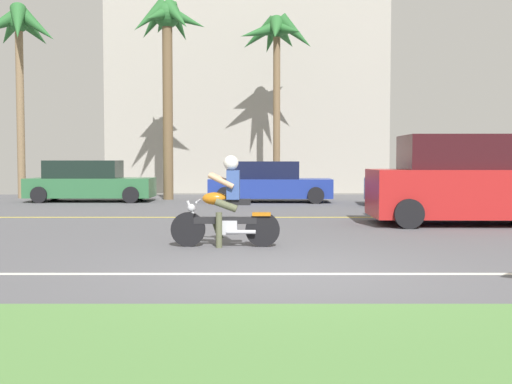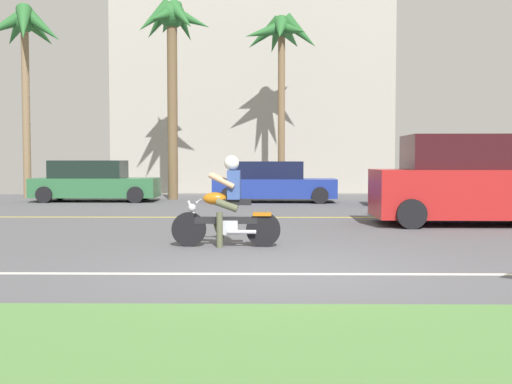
% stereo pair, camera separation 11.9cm
% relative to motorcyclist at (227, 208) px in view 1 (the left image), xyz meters
% --- Properties ---
extents(ground, '(56.00, 30.00, 0.04)m').
position_rel_motorcyclist_xyz_m(ground, '(0.84, 0.74, -0.67)').
color(ground, '#545459').
extents(grass_median, '(56.00, 3.80, 0.06)m').
position_rel_motorcyclist_xyz_m(grass_median, '(0.84, -6.36, -0.62)').
color(grass_median, '#548442').
rests_on(grass_median, ground).
extents(lane_line_near, '(50.40, 0.12, 0.01)m').
position_rel_motorcyclist_xyz_m(lane_line_near, '(0.84, -2.54, -0.65)').
color(lane_line_near, silver).
rests_on(lane_line_near, ground).
extents(lane_line_far, '(50.40, 0.12, 0.01)m').
position_rel_motorcyclist_xyz_m(lane_line_far, '(0.84, 5.35, -0.65)').
color(lane_line_far, yellow).
rests_on(lane_line_far, ground).
extents(motorcyclist, '(1.85, 0.60, 1.54)m').
position_rel_motorcyclist_xyz_m(motorcyclist, '(0.00, 0.00, 0.00)').
color(motorcyclist, black).
rests_on(motorcyclist, ground).
extents(suv_nearby, '(4.74, 2.22, 2.02)m').
position_rel_motorcyclist_xyz_m(suv_nearby, '(5.44, 3.68, 0.33)').
color(suv_nearby, '#AD1E1E').
rests_on(suv_nearby, ground).
extents(parked_car_0, '(4.32, 1.84, 1.44)m').
position_rel_motorcyclist_xyz_m(parked_car_0, '(-5.37, 11.41, 0.03)').
color(parked_car_0, '#2D663D').
rests_on(parked_car_0, ground).
extents(parked_car_1, '(4.27, 1.91, 1.41)m').
position_rel_motorcyclist_xyz_m(parked_car_1, '(0.93, 11.15, 0.01)').
color(parked_car_1, navy).
rests_on(parked_car_1, ground).
extents(parked_car_2, '(4.13, 2.24, 1.53)m').
position_rel_motorcyclist_xyz_m(parked_car_2, '(6.16, 9.45, 0.06)').
color(parked_car_2, navy).
rests_on(parked_car_2, ground).
extents(palm_tree_0, '(2.88, 2.95, 7.31)m').
position_rel_motorcyclist_xyz_m(palm_tree_0, '(-2.76, 12.53, 5.35)').
color(palm_tree_0, brown).
rests_on(palm_tree_0, ground).
extents(palm_tree_1, '(3.16, 3.11, 7.28)m').
position_rel_motorcyclist_xyz_m(palm_tree_1, '(-8.43, 13.29, 5.38)').
color(palm_tree_1, '#846B4C').
rests_on(palm_tree_1, ground).
extents(palm_tree_2, '(3.13, 3.14, 7.14)m').
position_rel_motorcyclist_xyz_m(palm_tree_2, '(1.29, 14.03, 5.41)').
color(palm_tree_2, brown).
rests_on(palm_tree_2, ground).
extents(building_far, '(12.43, 4.00, 8.69)m').
position_rel_motorcyclist_xyz_m(building_far, '(0.11, 18.74, 3.69)').
color(building_far, '#A8A399').
rests_on(building_far, ground).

